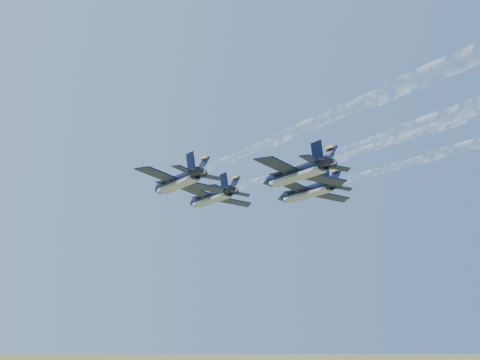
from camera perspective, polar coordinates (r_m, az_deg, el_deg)
jet_lead at (r=103.95m, az=-2.25°, el=-1.33°), size 11.16×14.89×3.70m
jet_left at (r=89.24m, az=-4.89°, el=-0.11°), size 11.16×14.89×3.70m
jet_right at (r=98.36m, az=5.17°, el=-0.89°), size 11.16×14.89×3.70m
jet_slot at (r=82.80m, az=4.35°, el=0.54°), size 11.16×14.89×3.70m
smoke_trail_lead at (r=72.82m, az=10.04°, el=1.92°), size 9.79×48.44×1.67m
smoke_trail_left at (r=57.67m, az=9.18°, el=4.65°), size 9.79×48.44×1.67m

